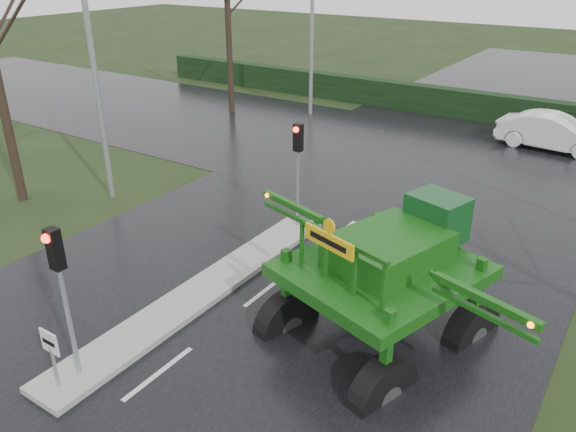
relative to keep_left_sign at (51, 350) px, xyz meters
The scene contains 12 objects.
ground 2.25m from the keep_left_sign, 49.10° to the left, with size 140.00×140.00×0.00m, color black.
road_main 11.62m from the keep_left_sign, 83.55° to the left, with size 14.00×80.00×0.02m, color black.
road_cross 17.58m from the keep_left_sign, 85.75° to the left, with size 80.00×12.00×0.02m, color black.
median_island 4.60m from the keep_left_sign, 90.00° to the left, with size 1.20×10.00×0.16m, color gray.
hedge_row 25.54m from the keep_left_sign, 87.08° to the left, with size 44.00×0.90×1.50m, color black.
keep_left_sign is the anchor object (origin of this frame).
traffic_signal_near 1.61m from the keep_left_sign, 90.00° to the left, with size 0.26×0.33×3.52m.
traffic_signal_mid 9.12m from the keep_left_sign, 90.00° to the left, with size 0.26×0.33×3.52m.
street_light_left_near 11.32m from the keep_left_sign, 132.59° to the left, with size 3.85×0.30×10.00m.
street_light_left_far 23.11m from the keep_left_sign, 107.78° to the left, with size 3.85×0.30×10.00m.
crop_sprayer 5.47m from the keep_left_sign, 60.54° to the left, with size 7.43×5.62×4.31m.
white_sedan 22.95m from the keep_left_sign, 76.84° to the left, with size 1.70×4.87×1.60m, color white.
Camera 1 is at (7.53, -6.31, 8.16)m, focal length 35.00 mm.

